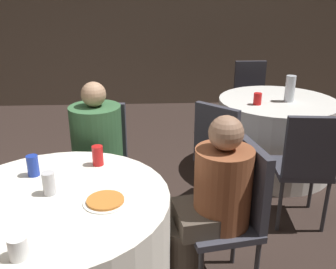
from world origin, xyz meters
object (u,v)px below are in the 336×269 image
Objects in this scene: soda_can_red at (98,156)px; chair_near_north at (101,152)px; chair_far_north at (251,93)px; soda_can_blue at (33,166)px; bottle_far at (290,89)px; table_near at (63,257)px; chair_near_east at (237,206)px; chair_far_southwest at (221,148)px; person_green_jacket at (96,156)px; chair_far_south at (306,161)px; person_floral_shirt at (209,208)px; table_far at (274,136)px; pizza_plate_near at (105,201)px; soda_can_silver at (49,183)px.

chair_near_north is at bearing 96.21° from soda_can_red.
chair_far_north is 7.62× the size of soda_can_blue.
table_near is at bearing -137.31° from bottle_far.
chair_near_east is at bearing 9.63° from table_near.
chair_far_southwest is 0.82× the size of person_green_jacket.
chair_far_south is 1.00× the size of chair_far_north.
chair_far_south is at bearing 18.98° from chair_far_southwest.
chair_far_south is at bearing 176.99° from chair_near_north.
person_floral_shirt is at bearing -122.96° from bottle_far.
chair_far_north reaches higher than soda_can_blue.
table_far is 1.22× the size of chair_near_north.
soda_can_red is at bearing 60.09° from person_floral_shirt.
person_floral_shirt is (0.82, 0.14, 0.20)m from table_near.
chair_far_north is (0.68, 1.69, 0.00)m from chair_far_southwest.
chair_far_north reaches higher than table_far.
pizza_plate_near is at bearing -143.70° from chair_far_south.
table_near is 3.23m from chair_far_north.
chair_near_north reaches higher than soda_can_silver.
soda_can_silver is at bearing 86.92° from person_green_jacket.
table_far is at bearing -149.77° from chair_near_north.
person_floral_shirt reaches higher than chair_near_north.
chair_far_north reaches higher than soda_can_red.
chair_near_north is 2.37m from chair_far_north.
chair_near_east is at bearing -4.47° from soda_can_blue.
person_floral_shirt is (0.72, -0.86, 0.01)m from chair_near_north.
table_far is 1.22× the size of chair_far_north.
chair_far_south is at bearing 14.39° from soda_can_red.
chair_far_north reaches higher than pizza_plate_near.
person_green_jacket is (-1.55, 0.08, 0.04)m from chair_far_south.
soda_can_silver reaches higher than pizza_plate_near.
soda_can_blue is at bearing -142.43° from table_far.
bottle_far is (1.81, 1.67, 0.50)m from table_near.
soda_can_blue is (-0.44, 0.32, 0.05)m from pizza_plate_near.
pizza_plate_near is 0.54m from soda_can_blue.
chair_far_southwest is 7.62× the size of soda_can_red.
chair_far_north is at bearing 89.95° from table_far.
table_near is at bearing -48.06° from soda_can_silver.
chair_near_north is at bearing 68.92° from soda_can_blue.
chair_near_east is 7.62× the size of soda_can_red.
chair_near_east is 0.79m from pizza_plate_near.
soda_can_silver reaches higher than table_near.
chair_far_southwest is 1.49m from soda_can_silver.
soda_can_red is (-0.82, 0.21, 0.25)m from chair_near_east.
person_green_jacket is 9.32× the size of soda_can_silver.
person_floral_shirt is (-0.17, -0.03, 0.01)m from chair_near_east.
chair_far_north is at bearing -29.22° from person_floral_shirt.
chair_near_east is at bearing -90.00° from person_floral_shirt.
chair_near_north is at bearing 176.84° from chair_far_south.
chair_near_east is at bearing -14.51° from soda_can_red.
person_green_jacket reaches higher than soda_can_silver.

